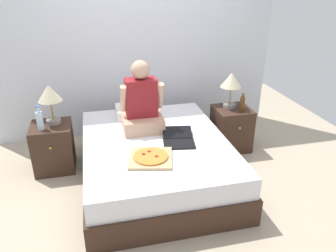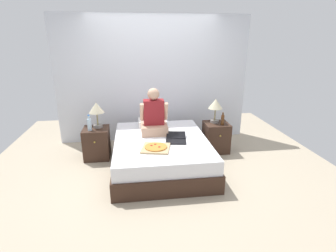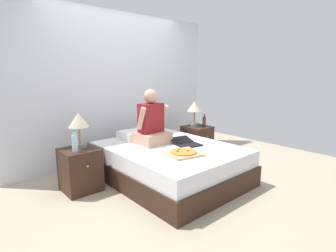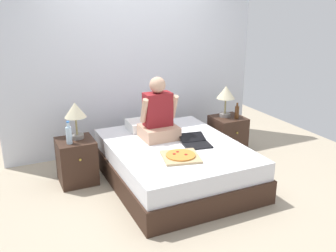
% 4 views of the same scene
% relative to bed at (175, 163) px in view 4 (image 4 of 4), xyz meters
% --- Properties ---
extents(ground_plane, '(5.84, 5.84, 0.00)m').
position_rel_bed_xyz_m(ground_plane, '(0.00, 0.00, -0.24)').
color(ground_plane, tan).
extents(wall_back, '(3.84, 0.12, 2.50)m').
position_rel_bed_xyz_m(wall_back, '(0.00, 1.34, 1.01)').
color(wall_back, silver).
rests_on(wall_back, ground).
extents(bed, '(1.54, 1.96, 0.49)m').
position_rel_bed_xyz_m(bed, '(0.00, 0.00, 0.00)').
color(bed, '#382319').
rests_on(bed, ground).
extents(nightstand_left, '(0.44, 0.47, 0.55)m').
position_rel_bed_xyz_m(nightstand_left, '(-1.10, 0.49, 0.03)').
color(nightstand_left, '#382319').
rests_on(nightstand_left, ground).
extents(lamp_on_left_nightstand, '(0.26, 0.26, 0.45)m').
position_rel_bed_xyz_m(lamp_on_left_nightstand, '(-1.06, 0.54, 0.64)').
color(lamp_on_left_nightstand, gray).
rests_on(lamp_on_left_nightstand, nightstand_left).
extents(water_bottle, '(0.07, 0.07, 0.28)m').
position_rel_bed_xyz_m(water_bottle, '(-1.18, 0.40, 0.42)').
color(water_bottle, silver).
rests_on(water_bottle, nightstand_left).
extents(nightstand_right, '(0.44, 0.47, 0.55)m').
position_rel_bed_xyz_m(nightstand_right, '(1.10, 0.49, 0.03)').
color(nightstand_right, '#382319').
rests_on(nightstand_right, ground).
extents(lamp_on_right_nightstand, '(0.26, 0.26, 0.45)m').
position_rel_bed_xyz_m(lamp_on_right_nightstand, '(1.07, 0.54, 0.64)').
color(lamp_on_right_nightstand, gray).
rests_on(lamp_on_right_nightstand, nightstand_right).
extents(beer_bottle, '(0.06, 0.06, 0.23)m').
position_rel_bed_xyz_m(beer_bottle, '(1.17, 0.39, 0.41)').
color(beer_bottle, '#512D14').
rests_on(beer_bottle, nightstand_right).
extents(pillow, '(0.52, 0.34, 0.12)m').
position_rel_bed_xyz_m(pillow, '(-0.08, 0.70, 0.31)').
color(pillow, white).
rests_on(pillow, bed).
extents(person_seated, '(0.47, 0.40, 0.78)m').
position_rel_bed_xyz_m(person_seated, '(-0.09, 0.30, 0.54)').
color(person_seated, tan).
rests_on(person_seated, bed).
extents(laptop, '(0.38, 0.46, 0.07)m').
position_rel_bed_xyz_m(laptop, '(0.23, -0.11, 0.27)').
color(laptop, black).
rests_on(laptop, bed).
extents(pizza_box, '(0.48, 0.48, 0.05)m').
position_rel_bed_xyz_m(pizza_box, '(-0.12, -0.40, 0.27)').
color(pizza_box, tan).
rests_on(pizza_box, bed).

